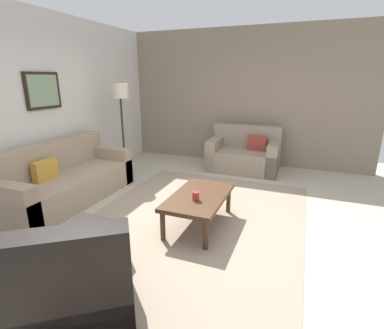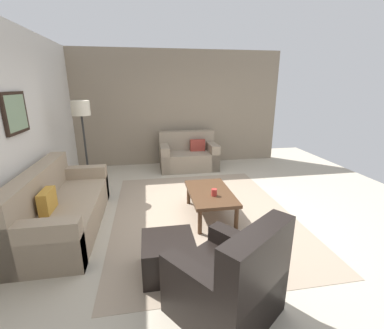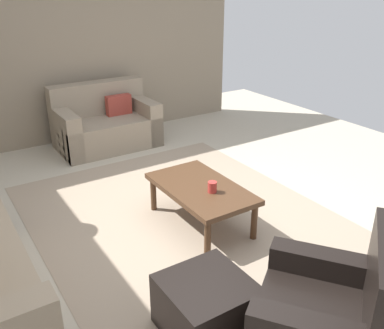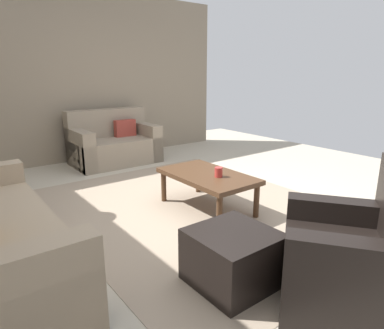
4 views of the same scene
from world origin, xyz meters
name	(u,v)px [view 4 (image 4 of 4)]	position (x,y,z in m)	size (l,w,h in m)	color
ground_plane	(195,208)	(0.00, 0.00, 0.00)	(8.00, 8.00, 0.00)	#B2A893
stone_feature_panel	(87,77)	(3.00, 0.00, 1.40)	(0.12, 5.20, 2.80)	gray
area_rug	(195,208)	(0.00, 0.00, 0.00)	(3.52, 2.76, 0.01)	gray
couch_loveseat	(113,145)	(2.47, -0.16, 0.30)	(0.85, 1.37, 0.88)	gray
armchair_leather	(361,262)	(-1.93, 0.16, 0.31)	(1.12, 1.12, 0.95)	black
ottoman	(233,258)	(-1.26, 0.65, 0.20)	(0.56, 0.56, 0.40)	black
coffee_table	(208,178)	(-0.09, -0.10, 0.36)	(1.10, 0.64, 0.41)	#472D1C
cup	(219,172)	(-0.25, -0.12, 0.46)	(0.08, 0.08, 0.10)	#B2332D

